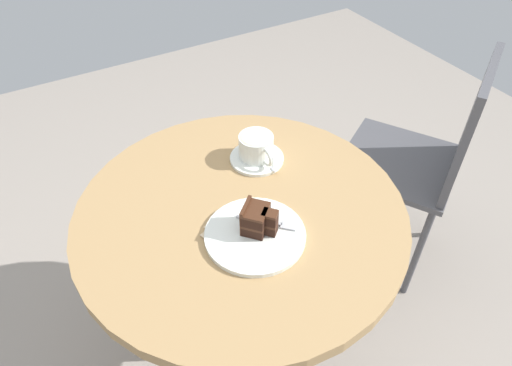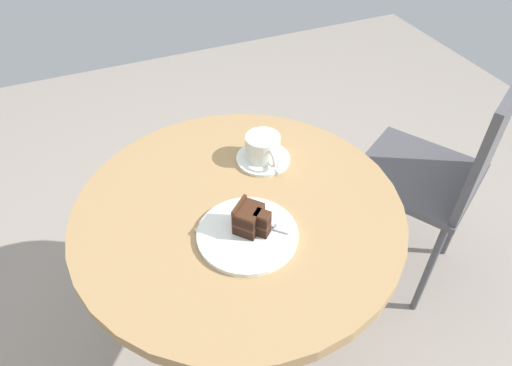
{
  "view_description": "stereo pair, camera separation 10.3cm",
  "coord_description": "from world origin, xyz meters",
  "px_view_note": "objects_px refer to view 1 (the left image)",
  "views": [
    {
      "loc": [
        0.69,
        -0.36,
        1.49
      ],
      "look_at": [
        -0.02,
        0.06,
        0.73
      ],
      "focal_mm": 32.0,
      "sensor_mm": 36.0,
      "label": 1
    },
    {
      "loc": [
        0.74,
        -0.27,
        1.49
      ],
      "look_at": [
        -0.02,
        0.06,
        0.73
      ],
      "focal_mm": 32.0,
      "sensor_mm": 36.0,
      "label": 2
    }
  ],
  "objects_px": {
    "saucer": "(257,158)",
    "coffee_cup": "(256,146)",
    "cake_slice": "(257,219)",
    "fork": "(273,223)",
    "teaspoon": "(274,162)",
    "napkin": "(246,231)",
    "cake_plate": "(255,235)",
    "cafe_chair": "(427,154)"
  },
  "relations": [
    {
      "from": "napkin",
      "to": "cafe_chair",
      "type": "distance_m",
      "value": 0.79
    },
    {
      "from": "coffee_cup",
      "to": "teaspoon",
      "type": "xyz_separation_m",
      "value": [
        0.05,
        0.03,
        -0.03
      ]
    },
    {
      "from": "cake_slice",
      "to": "napkin",
      "type": "bearing_deg",
      "value": -126.55
    },
    {
      "from": "saucer",
      "to": "cafe_chair",
      "type": "relative_size",
      "value": 0.17
    },
    {
      "from": "saucer",
      "to": "cafe_chair",
      "type": "distance_m",
      "value": 0.64
    },
    {
      "from": "teaspoon",
      "to": "cake_slice",
      "type": "distance_m",
      "value": 0.25
    },
    {
      "from": "saucer",
      "to": "fork",
      "type": "distance_m",
      "value": 0.25
    },
    {
      "from": "coffee_cup",
      "to": "cake_slice",
      "type": "relative_size",
      "value": 1.45
    },
    {
      "from": "cake_plate",
      "to": "cafe_chair",
      "type": "xyz_separation_m",
      "value": [
        -0.14,
        0.75,
        -0.17
      ]
    },
    {
      "from": "fork",
      "to": "cake_slice",
      "type": "bearing_deg",
      "value": -143.08
    },
    {
      "from": "cake_plate",
      "to": "napkin",
      "type": "height_order",
      "value": "cake_plate"
    },
    {
      "from": "saucer",
      "to": "cafe_chair",
      "type": "bearing_deg",
      "value": 81.13
    },
    {
      "from": "cake_slice",
      "to": "cafe_chair",
      "type": "bearing_deg",
      "value": 100.36
    },
    {
      "from": "fork",
      "to": "teaspoon",
      "type": "bearing_deg",
      "value": 101.61
    },
    {
      "from": "cake_slice",
      "to": "napkin",
      "type": "distance_m",
      "value": 0.05
    },
    {
      "from": "napkin",
      "to": "coffee_cup",
      "type": "bearing_deg",
      "value": 144.8
    },
    {
      "from": "saucer",
      "to": "cake_slice",
      "type": "bearing_deg",
      "value": -29.98
    },
    {
      "from": "cake_slice",
      "to": "cafe_chair",
      "type": "xyz_separation_m",
      "value": [
        -0.14,
        0.74,
        -0.21
      ]
    },
    {
      "from": "fork",
      "to": "saucer",
      "type": "bearing_deg",
      "value": 112.53
    },
    {
      "from": "cake_plate",
      "to": "napkin",
      "type": "bearing_deg",
      "value": -157.13
    },
    {
      "from": "cake_slice",
      "to": "fork",
      "type": "distance_m",
      "value": 0.05
    },
    {
      "from": "teaspoon",
      "to": "cafe_chair",
      "type": "xyz_separation_m",
      "value": [
        0.05,
        0.58,
        -0.17
      ]
    },
    {
      "from": "coffee_cup",
      "to": "cake_plate",
      "type": "distance_m",
      "value": 0.28
    },
    {
      "from": "napkin",
      "to": "cafe_chair",
      "type": "xyz_separation_m",
      "value": [
        -0.12,
        0.76,
        -0.16
      ]
    },
    {
      "from": "napkin",
      "to": "cake_plate",
      "type": "bearing_deg",
      "value": 22.87
    },
    {
      "from": "coffee_cup",
      "to": "cake_slice",
      "type": "height_order",
      "value": "cake_slice"
    },
    {
      "from": "cake_plate",
      "to": "cake_slice",
      "type": "bearing_deg",
      "value": 127.2
    },
    {
      "from": "napkin",
      "to": "fork",
      "type": "bearing_deg",
      "value": 71.69
    },
    {
      "from": "teaspoon",
      "to": "cake_slice",
      "type": "height_order",
      "value": "cake_slice"
    },
    {
      "from": "coffee_cup",
      "to": "cake_plate",
      "type": "relative_size",
      "value": 0.55
    },
    {
      "from": "cake_plate",
      "to": "fork",
      "type": "height_order",
      "value": "fork"
    },
    {
      "from": "napkin",
      "to": "cafe_chair",
      "type": "height_order",
      "value": "cafe_chair"
    },
    {
      "from": "cake_slice",
      "to": "fork",
      "type": "bearing_deg",
      "value": 82.98
    },
    {
      "from": "coffee_cup",
      "to": "cafe_chair",
      "type": "distance_m",
      "value": 0.65
    },
    {
      "from": "cake_plate",
      "to": "cafe_chair",
      "type": "distance_m",
      "value": 0.78
    },
    {
      "from": "cake_plate",
      "to": "napkin",
      "type": "xyz_separation_m",
      "value": [
        -0.02,
        -0.01,
        -0.0
      ]
    },
    {
      "from": "teaspoon",
      "to": "cafe_chair",
      "type": "distance_m",
      "value": 0.61
    },
    {
      "from": "coffee_cup",
      "to": "cake_slice",
      "type": "distance_m",
      "value": 0.27
    },
    {
      "from": "fork",
      "to": "napkin",
      "type": "bearing_deg",
      "value": -154.37
    },
    {
      "from": "coffee_cup",
      "to": "teaspoon",
      "type": "bearing_deg",
      "value": 29.78
    },
    {
      "from": "saucer",
      "to": "coffee_cup",
      "type": "bearing_deg",
      "value": 165.58
    },
    {
      "from": "coffee_cup",
      "to": "fork",
      "type": "distance_m",
      "value": 0.26
    }
  ]
}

